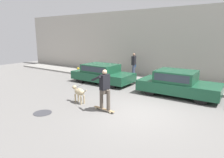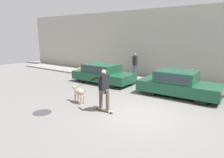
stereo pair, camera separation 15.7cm
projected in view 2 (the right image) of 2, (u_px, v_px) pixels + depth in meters
name	position (u px, v px, depth m)	size (l,w,h in m)	color
ground_plane	(138.00, 114.00, 7.90)	(36.00, 36.00, 0.00)	slate
back_wall	(190.00, 45.00, 12.78)	(32.00, 0.30, 4.86)	#ADA89E
sidewalk_curb	(181.00, 85.00, 12.23)	(30.00, 2.33, 0.13)	gray
parked_car_0	(103.00, 74.00, 12.98)	(4.02, 1.81, 1.22)	black
parked_car_1	(178.00, 84.00, 10.17)	(4.03, 1.91, 1.30)	black
dog	(79.00, 92.00, 9.14)	(1.05, 0.42, 0.77)	tan
skateboarder	(104.00, 88.00, 8.02)	(2.42, 0.61, 1.73)	beige
pedestrian_with_bag	(135.00, 64.00, 14.25)	(0.29, 0.71, 1.68)	#3D4760
manhole_cover	(42.00, 112.00, 8.04)	(0.72, 0.72, 0.01)	#38383D
fire_hydrant	(80.00, 71.00, 15.21)	(0.18, 0.18, 0.67)	gold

